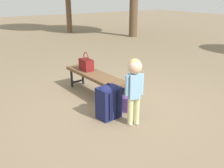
{
  "coord_description": "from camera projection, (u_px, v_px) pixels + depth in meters",
  "views": [
    {
      "loc": [
        3.22,
        -2.38,
        1.91
      ],
      "look_at": [
        -0.12,
        -0.17,
        0.45
      ],
      "focal_mm": 40.02,
      "sensor_mm": 36.0,
      "label": 1
    }
  ],
  "objects": [
    {
      "name": "backpack_small",
      "position": [
        125.0,
        103.0,
        4.27
      ],
      "size": [
        0.21,
        0.22,
        0.3
      ],
      "color": "#4C2D66",
      "rests_on": "ground"
    },
    {
      "name": "child_standing",
      "position": [
        134.0,
        82.0,
        3.64
      ],
      "size": [
        0.21,
        0.27,
        1.04
      ],
      "color": "#CCCC8C",
      "rests_on": "ground"
    },
    {
      "name": "handbag",
      "position": [
        86.0,
        64.0,
        4.99
      ],
      "size": [
        0.32,
        0.19,
        0.37
      ],
      "color": "maroon",
      "rests_on": "park_bench"
    },
    {
      "name": "park_bench",
      "position": [
        95.0,
        77.0,
        4.83
      ],
      "size": [
        1.62,
        0.51,
        0.45
      ],
      "color": "brown",
      "rests_on": "ground"
    },
    {
      "name": "backpack_large",
      "position": [
        109.0,
        100.0,
        3.99
      ],
      "size": [
        0.35,
        0.39,
        0.6
      ],
      "color": "#191E4C",
      "rests_on": "ground"
    },
    {
      "name": "ground_plane",
      "position": [
        124.0,
        108.0,
        4.41
      ],
      "size": [
        40.0,
        40.0,
        0.0
      ],
      "primitive_type": "plane",
      "color": "#7F6B51",
      "rests_on": "ground"
    }
  ]
}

